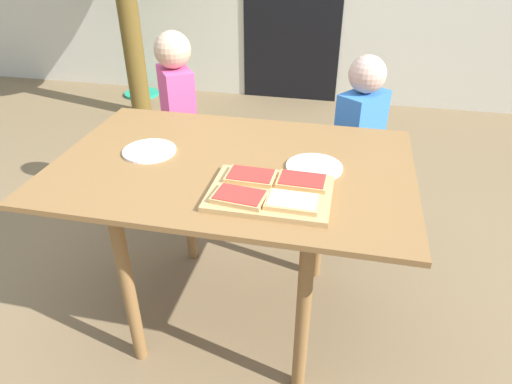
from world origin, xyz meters
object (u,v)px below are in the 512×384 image
(plate_white_right, at_px, (314,167))
(child_right, at_px, (358,143))
(pizza_slice_far_left, at_px, (251,176))
(pizza_slice_far_right, at_px, (302,181))
(plate_white_left, at_px, (149,151))
(dining_table, at_px, (233,187))
(cutting_board, at_px, (270,193))
(pizza_slice_near_left, at_px, (239,197))
(pizza_slice_near_right, at_px, (292,202))
(garden_hose_coil, at_px, (142,94))
(child_left, at_px, (179,117))

(plate_white_right, relative_size, child_right, 0.20)
(pizza_slice_far_left, relative_size, plate_white_right, 0.82)
(pizza_slice_far_right, height_order, plate_white_left, pizza_slice_far_right)
(dining_table, bearing_deg, child_right, 54.99)
(cutting_board, height_order, pizza_slice_near_left, pizza_slice_near_left)
(pizza_slice_near_right, height_order, plate_white_right, pizza_slice_near_right)
(pizza_slice_near_right, height_order, child_right, child_right)
(plate_white_right, bearing_deg, dining_table, -175.46)
(dining_table, height_order, plate_white_right, plate_white_right)
(plate_white_left, bearing_deg, garden_hose_coil, 116.96)
(plate_white_right, distance_m, child_right, 0.69)
(pizza_slice_far_right, height_order, garden_hose_coil, pizza_slice_far_right)
(pizza_slice_near_left, distance_m, pizza_slice_near_right, 0.17)
(pizza_slice_near_left, bearing_deg, dining_table, 109.50)
(plate_white_left, bearing_deg, pizza_slice_near_right, -24.75)
(pizza_slice_far_right, xyz_separation_m, child_right, (0.19, 0.79, -0.21))
(pizza_slice_near_right, distance_m, child_left, 1.21)
(pizza_slice_far_left, height_order, garden_hose_coil, pizza_slice_far_left)
(dining_table, distance_m, cutting_board, 0.29)
(pizza_slice_far_right, bearing_deg, plate_white_right, 79.91)
(child_left, distance_m, child_right, 0.95)
(garden_hose_coil, bearing_deg, pizza_slice_far_right, -54.80)
(cutting_board, bearing_deg, dining_table, 132.75)
(pizza_slice_near_left, bearing_deg, pizza_slice_near_right, 1.95)
(plate_white_left, bearing_deg, cutting_board, -22.45)
(pizza_slice_far_right, bearing_deg, plate_white_left, 166.86)
(child_right, bearing_deg, pizza_slice_near_right, -102.60)
(child_right, bearing_deg, pizza_slice_far_right, -103.68)
(child_left, bearing_deg, pizza_slice_far_right, -47.17)
(pizza_slice_near_left, height_order, child_left, child_left)
(pizza_slice_near_left, relative_size, plate_white_right, 0.86)
(dining_table, relative_size, child_left, 1.23)
(garden_hose_coil, bearing_deg, child_left, -58.56)
(dining_table, relative_size, pizza_slice_near_left, 7.51)
(pizza_slice_far_right, distance_m, child_left, 1.12)
(pizza_slice_near_right, bearing_deg, child_right, 77.40)
(cutting_board, height_order, pizza_slice_far_right, pizza_slice_far_right)
(pizza_slice_near_left, xyz_separation_m, child_left, (-0.57, 0.95, -0.16))
(pizza_slice_near_left, height_order, plate_white_right, pizza_slice_near_left)
(cutting_board, distance_m, plate_white_right, 0.25)
(pizza_slice_far_left, bearing_deg, cutting_board, -40.00)
(dining_table, bearing_deg, pizza_slice_far_right, -24.14)
(pizza_slice_near_right, relative_size, plate_white_right, 0.81)
(dining_table, xyz_separation_m, plate_white_right, (0.30, 0.02, 0.11))
(cutting_board, distance_m, child_right, 0.92)
(pizza_slice_far_right, bearing_deg, cutting_board, -143.54)
(pizza_slice_far_left, xyz_separation_m, garden_hose_coil, (-1.75, 2.74, -0.78))
(dining_table, height_order, pizza_slice_near_left, pizza_slice_near_left)
(pizza_slice_far_right, distance_m, pizza_slice_near_left, 0.23)
(cutting_board, relative_size, plate_white_right, 1.93)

